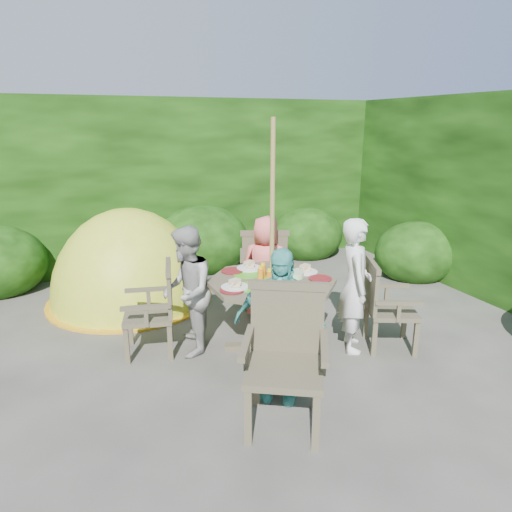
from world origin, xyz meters
name	(u,v)px	position (x,y,z in m)	size (l,w,h in m)	color
ground	(239,388)	(0.00, 0.00, 0.00)	(60.00, 60.00, 0.00)	#423F3B
hedge_enclosure	(194,214)	(0.00, 1.33, 1.25)	(9.00, 9.00, 2.50)	black
patio_table	(272,291)	(0.53, 0.53, 0.61)	(1.58, 1.58, 0.87)	#403A2A
parasol_pole	(272,241)	(0.53, 0.53, 1.10)	(0.04, 0.04, 2.20)	olive
garden_chair_right	(384,304)	(1.58, 0.18, 0.45)	(0.61, 0.64, 0.85)	#403A2A
garden_chair_left	(156,308)	(-0.51, 0.90, 0.45)	(0.54, 0.59, 0.85)	#403A2A
garden_chair_back	(264,267)	(0.88, 1.57, 0.50)	(0.70, 0.66, 0.94)	#403A2A
garden_chair_front	(285,355)	(0.19, -0.51, 0.53)	(0.78, 0.75, 1.00)	#403A2A
child_right	(355,285)	(1.29, 0.27, 0.66)	(0.48, 0.31, 1.31)	white
child_left	(187,291)	(-0.23, 0.79, 0.62)	(0.61, 0.47, 1.25)	#A4A49F
child_back	(266,268)	(0.79, 1.29, 0.59)	(0.58, 0.37, 1.18)	#F16963
child_front	(280,325)	(0.27, -0.22, 0.63)	(0.74, 0.31, 1.26)	#4CB1AA
dome_tent	(132,299)	(-0.58, 2.39, 0.00)	(2.28, 2.28, 2.32)	#B8D529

